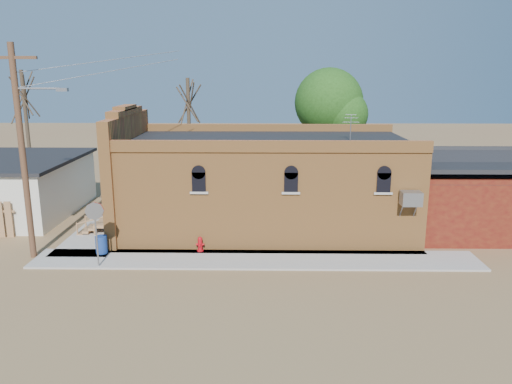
{
  "coord_description": "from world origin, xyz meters",
  "views": [
    {
      "loc": [
        1.8,
        -19.12,
        7.83
      ],
      "look_at": [
        1.46,
        3.46,
        2.4
      ],
      "focal_mm": 35.0,
      "sensor_mm": 36.0,
      "label": 1
    }
  ],
  "objects_px": {
    "brick_bar": "(260,184)",
    "stop_sign": "(95,217)",
    "fire_hydrant": "(200,244)",
    "utility_pole": "(23,148)",
    "trash_barrel": "(101,245)"
  },
  "relations": [
    {
      "from": "trash_barrel",
      "to": "utility_pole",
      "type": "bearing_deg",
      "value": -173.98
    },
    {
      "from": "brick_bar",
      "to": "utility_pole",
      "type": "relative_size",
      "value": 1.82
    },
    {
      "from": "brick_bar",
      "to": "stop_sign",
      "type": "distance_m",
      "value": 8.59
    },
    {
      "from": "utility_pole",
      "to": "stop_sign",
      "type": "distance_m",
      "value": 4.29
    },
    {
      "from": "brick_bar",
      "to": "stop_sign",
      "type": "height_order",
      "value": "brick_bar"
    },
    {
      "from": "utility_pole",
      "to": "stop_sign",
      "type": "bearing_deg",
      "value": -20.65
    },
    {
      "from": "fire_hydrant",
      "to": "stop_sign",
      "type": "bearing_deg",
      "value": -151.66
    },
    {
      "from": "utility_pole",
      "to": "fire_hydrant",
      "type": "height_order",
      "value": "utility_pole"
    },
    {
      "from": "brick_bar",
      "to": "fire_hydrant",
      "type": "height_order",
      "value": "brick_bar"
    },
    {
      "from": "fire_hydrant",
      "to": "brick_bar",
      "type": "bearing_deg",
      "value": 58.45
    },
    {
      "from": "brick_bar",
      "to": "stop_sign",
      "type": "bearing_deg",
      "value": -140.24
    },
    {
      "from": "fire_hydrant",
      "to": "stop_sign",
      "type": "xyz_separation_m",
      "value": [
        -3.97,
        -1.8,
        1.76
      ]
    },
    {
      "from": "brick_bar",
      "to": "trash_barrel",
      "type": "relative_size",
      "value": 21.01
    },
    {
      "from": "utility_pole",
      "to": "fire_hydrant",
      "type": "bearing_deg",
      "value": 4.77
    },
    {
      "from": "utility_pole",
      "to": "stop_sign",
      "type": "relative_size",
      "value": 3.32
    }
  ]
}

